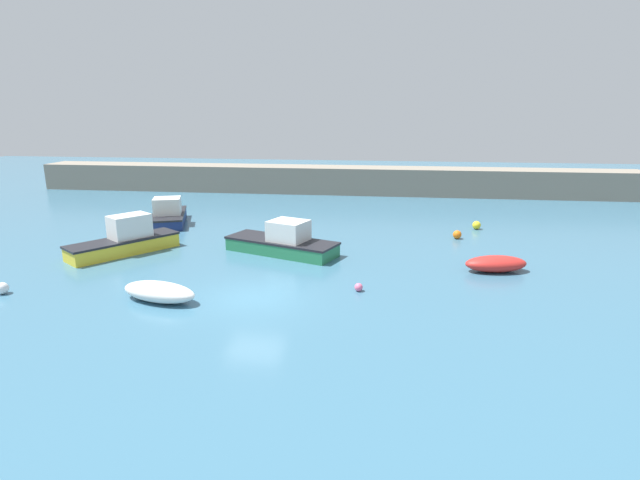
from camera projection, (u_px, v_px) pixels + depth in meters
name	position (u px, v px, depth m)	size (l,w,h in m)	color
ground_plane	(253.00, 300.00, 21.65)	(120.00, 120.00, 0.20)	#38667F
harbor_breakwater	(328.00, 180.00, 48.53)	(57.39, 3.44, 2.52)	gray
motorboat_with_cabin	(126.00, 240.00, 28.20)	(5.03, 6.01, 2.15)	yellow
motorboat_grey_hull	(284.00, 242.00, 28.11)	(6.82, 4.34, 1.93)	#287A4C
open_tender_yellow	(496.00, 264.00, 25.03)	(3.30, 1.89, 0.81)	red
cabin_cruiser_white	(168.00, 215.00, 35.33)	(3.82, 5.74, 1.93)	navy
rowboat_blue_near	(159.00, 292.00, 21.17)	(3.69, 2.16, 0.82)	white
mooring_buoy_white	(2.00, 288.00, 22.01)	(0.53, 0.53, 0.53)	white
mooring_buoy_pink	(359.00, 287.00, 22.37)	(0.37, 0.37, 0.37)	#EA668C
mooring_buoy_yellow	(477.00, 225.00, 33.88)	(0.56, 0.56, 0.56)	yellow
mooring_buoy_orange	(457.00, 235.00, 31.39)	(0.54, 0.54, 0.54)	orange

